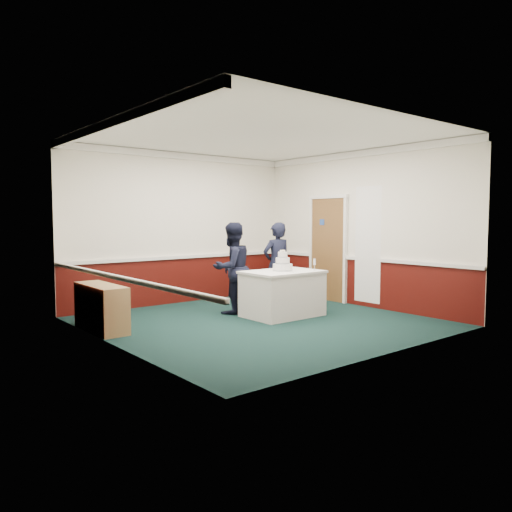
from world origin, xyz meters
TOP-DOWN VIEW (x-y plane):
  - ground at (0.00, 0.00)m, footprint 5.00×5.00m
  - room_shell at (0.08, 0.61)m, footprint 5.00×5.00m
  - sideboard at (-2.28, 1.04)m, footprint 0.41×1.20m
  - cake_table at (0.61, 0.14)m, footprint 1.32×0.92m
  - wedding_cake at (0.61, 0.14)m, footprint 0.35×0.35m
  - cake_knife at (0.58, -0.06)m, footprint 0.03×0.22m
  - champagne_flute at (1.11, -0.14)m, footprint 0.05×0.05m
  - person_man at (0.08, 0.90)m, footprint 0.83×0.67m
  - person_woman at (1.17, 0.94)m, footprint 0.64×0.47m

SIDE VIEW (x-z plane):
  - ground at x=0.00m, z-range 0.00..0.00m
  - sideboard at x=-2.28m, z-range 0.00..0.70m
  - cake_table at x=0.61m, z-range 0.01..0.80m
  - cake_knife at x=0.58m, z-range 0.79..0.79m
  - person_woman at x=1.17m, z-range 0.00..1.62m
  - person_man at x=0.08m, z-range 0.00..1.63m
  - wedding_cake at x=0.61m, z-range 0.72..1.08m
  - champagne_flute at x=1.11m, z-range 0.83..1.03m
  - room_shell at x=0.08m, z-range 0.47..3.47m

